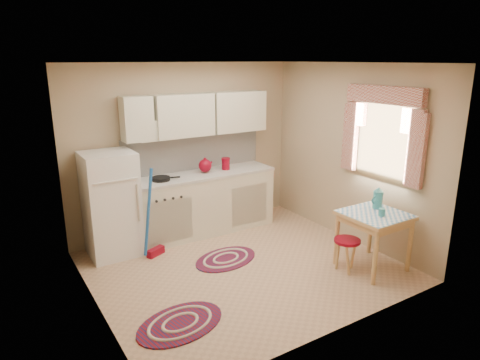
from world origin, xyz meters
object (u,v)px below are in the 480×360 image
at_px(table, 373,241).
at_px(base_cabinets, 201,204).
at_px(stool, 346,255).
at_px(fridge, 111,204).

bearing_deg(table, base_cabinets, 120.48).
bearing_deg(table, stool, 162.47).
relative_size(base_cabinets, stool, 5.36).
xyz_separation_m(base_cabinets, stool, (0.94, -2.07, -0.23)).
bearing_deg(base_cabinets, table, -59.52).
height_order(fridge, table, fridge).
relative_size(fridge, table, 1.94).
relative_size(base_cabinets, table, 3.12).
xyz_separation_m(fridge, base_cabinets, (1.34, 0.05, -0.26)).
xyz_separation_m(fridge, table, (2.62, -2.13, -0.34)).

